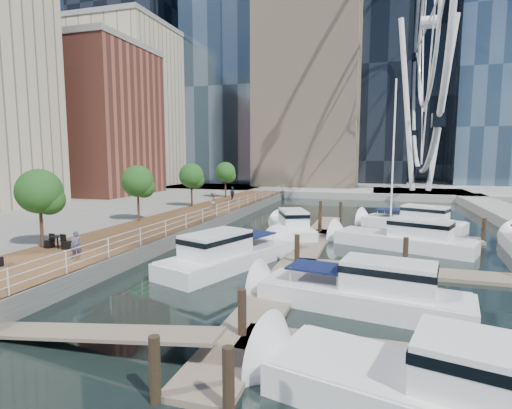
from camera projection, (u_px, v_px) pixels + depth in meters
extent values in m
plane|color=black|center=(189.00, 309.00, 16.54)|extent=(520.00, 520.00, 0.00)
cube|color=brown|center=(171.00, 226.00, 33.31)|extent=(6.00, 60.00, 1.00)
cube|color=#595954|center=(204.00, 228.00, 32.46)|extent=(0.25, 60.00, 1.00)
cube|color=gray|center=(349.00, 177.00, 113.51)|extent=(200.00, 114.00, 1.00)
cube|color=gray|center=(420.00, 194.00, 61.97)|extent=(14.00, 12.00, 1.00)
cube|color=#6D6051|center=(303.00, 255.00, 25.19)|extent=(2.00, 32.00, 0.20)
cube|color=#6D6051|center=(430.00, 363.00, 12.07)|extent=(12.00, 2.00, 0.20)
cube|color=#6D6051|center=(406.00, 272.00, 21.58)|extent=(12.00, 2.00, 0.20)
cube|color=#6D6051|center=(397.00, 236.00, 31.10)|extent=(12.00, 2.00, 0.20)
cube|color=brown|center=(101.00, 123.00, 56.09)|extent=(12.00, 14.00, 20.00)
cube|color=#BCAD8E|center=(130.00, 108.00, 72.54)|extent=(14.00, 16.00, 28.00)
cylinder|color=white|center=(407.00, 106.00, 61.06)|extent=(0.80, 0.80, 26.00)
cylinder|color=white|center=(442.00, 105.00, 59.64)|extent=(0.80, 0.80, 26.00)
torus|color=white|center=(428.00, 22.00, 58.91)|extent=(0.70, 44.70, 44.70)
cylinder|color=#3F2B1C|center=(42.00, 227.00, 23.32)|extent=(0.20, 0.20, 2.40)
sphere|color=#265B1E|center=(39.00, 191.00, 23.07)|extent=(2.60, 2.60, 2.60)
cylinder|color=#3F2B1C|center=(138.00, 207.00, 32.84)|extent=(0.20, 0.20, 2.40)
sphere|color=#265B1E|center=(138.00, 181.00, 32.59)|extent=(2.60, 2.60, 2.60)
cylinder|color=#3F2B1C|center=(192.00, 195.00, 42.35)|extent=(0.20, 0.20, 2.40)
sphere|color=#265B1E|center=(191.00, 176.00, 42.10)|extent=(2.60, 2.60, 2.60)
cylinder|color=#3F2B1C|center=(226.00, 188.00, 51.86)|extent=(0.20, 0.20, 2.40)
sphere|color=#265B1E|center=(225.00, 172.00, 51.61)|extent=(2.60, 2.60, 2.60)
imported|color=#46465D|center=(76.00, 246.00, 20.49)|extent=(0.65, 0.61, 1.50)
imported|color=#85725C|center=(212.00, 202.00, 38.58)|extent=(1.14, 1.17, 1.89)
imported|color=#373944|center=(233.00, 194.00, 47.32)|extent=(1.05, 0.98, 1.74)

